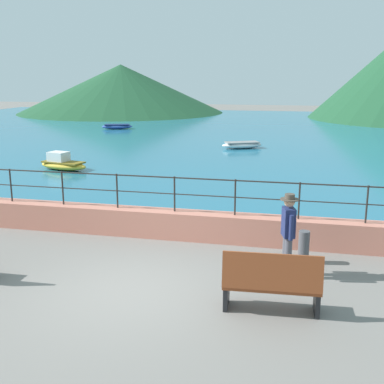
# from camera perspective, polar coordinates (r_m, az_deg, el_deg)

# --- Properties ---
(ground_plane) EXTENTS (120.00, 120.00, 0.00)m
(ground_plane) POSITION_cam_1_polar(r_m,az_deg,el_deg) (9.63, -6.94, -11.41)
(ground_plane) COLOR slate
(promenade_wall) EXTENTS (20.00, 0.56, 0.70)m
(promenade_wall) POSITION_cam_1_polar(r_m,az_deg,el_deg) (12.36, -2.05, -3.83)
(promenade_wall) COLOR tan
(promenade_wall) RESTS_ON ground
(railing) EXTENTS (18.44, 0.04, 0.90)m
(railing) POSITION_cam_1_polar(r_m,az_deg,el_deg) (12.10, -2.08, 0.52)
(railing) COLOR #282623
(railing) RESTS_ON promenade_wall
(lake_water) EXTENTS (64.00, 44.32, 0.06)m
(lake_water) POSITION_cam_1_polar(r_m,az_deg,el_deg) (34.41, 7.59, 6.82)
(lake_water) COLOR #236B89
(lake_water) RESTS_ON ground
(hill_secondary) EXTENTS (22.41, 22.41, 5.15)m
(hill_secondary) POSITION_cam_1_polar(r_m,az_deg,el_deg) (54.23, -8.35, 11.96)
(hill_secondary) COLOR #1E4C2D
(hill_secondary) RESTS_ON ground
(bench_far) EXTENTS (1.73, 0.65, 1.13)m
(bench_far) POSITION_cam_1_polar(r_m,az_deg,el_deg) (8.62, 9.38, -10.53)
(bench_far) COLOR brown
(bench_far) RESTS_ON ground
(person_walking) EXTENTS (0.38, 0.55, 1.75)m
(person_walking) POSITION_cam_1_polar(r_m,az_deg,el_deg) (10.04, 11.28, -4.51)
(person_walking) COLOR #4C4C56
(person_walking) RESTS_ON ground
(bollard) EXTENTS (0.24, 0.24, 0.73)m
(bollard) POSITION_cam_1_polar(r_m,az_deg,el_deg) (11.02, 13.05, -6.33)
(bollard) COLOR #4C4C51
(bollard) RESTS_ON ground
(boat_0) EXTENTS (2.46, 1.80, 0.36)m
(boat_0) POSITION_cam_1_polar(r_m,az_deg,el_deg) (27.25, 5.92, 5.56)
(boat_0) COLOR white
(boat_0) RESTS_ON lake_water
(boat_2) EXTENTS (2.44, 1.39, 0.76)m
(boat_2) POSITION_cam_1_polar(r_m,az_deg,el_deg) (21.69, -15.04, 3.27)
(boat_2) COLOR gold
(boat_2) RESTS_ON lake_water
(boat_3) EXTENTS (2.46, 1.55, 0.36)m
(boat_3) POSITION_cam_1_polar(r_m,az_deg,el_deg) (37.42, -8.84, 7.67)
(boat_3) COLOR #2D4C9E
(boat_3) RESTS_ON lake_water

